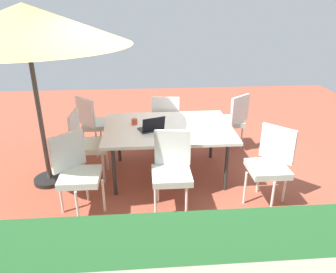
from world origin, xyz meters
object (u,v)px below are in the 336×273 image
chair_southwest (231,119)px  chair_northwest (270,163)px  chair_northeast (76,171)px  chair_north (172,168)px  chair_east (86,142)px  dining_table (168,130)px  patio_umbrella (25,25)px  laptop (152,127)px  chair_south (166,119)px  chair_southeast (94,122)px  cup (135,122)px

chair_southwest → chair_northwest: 1.58m
chair_northeast → chair_north: bearing=-43.9°
chair_east → dining_table: bearing=-88.9°
patio_umbrella → laptop: bearing=177.9°
chair_south → chair_southeast: same height
chair_southwest → cup: 1.75m
chair_east → patio_umbrella: bearing=104.5°
chair_east → chair_north: same height
chair_north → chair_southeast: 2.02m
laptop → dining_table: bearing=-170.1°
chair_east → chair_southwest: (-2.29, -0.76, 0.00)m
patio_umbrella → chair_southwest: size_ratio=2.58×
chair_east → chair_northeast: size_ratio=1.00×
chair_southwest → chair_northeast: 2.78m
cup → patio_umbrella: bearing=9.4°
patio_umbrella → chair_south: 2.52m
patio_umbrella → chair_north: patio_umbrella is taller
chair_northwest → chair_southeast: bearing=-168.9°
chair_south → chair_north: (0.06, 1.69, 0.00)m
chair_east → chair_northeast: same height
dining_table → chair_south: chair_south is taller
chair_south → chair_northwest: 2.01m
chair_east → chair_south: bearing=-52.7°
chair_northwest → dining_table: bearing=-167.5°
dining_table → chair_south: 0.87m
chair_north → laptop: (0.21, -0.70, 0.25)m
chair_north → chair_southeast: same height
dining_table → chair_southwest: chair_southwest is taller
chair_south → chair_northeast: size_ratio=1.00×
chair_southeast → chair_northeast: size_ratio=1.00×
chair_east → cup: bearing=-79.8°
dining_table → chair_southwest: (-1.13, -0.80, -0.16)m
chair_south → patio_umbrella: bearing=35.8°
dining_table → chair_southeast: 1.43m
chair_southwest → patio_umbrella: bearing=-21.2°
patio_umbrella → laptop: size_ratio=6.56×
chair_northwest → chair_northeast: (2.35, 0.02, 0.00)m
chair_east → chair_northwest: size_ratio=1.00×
chair_south → chair_east: bearing=42.1°
chair_east → chair_southeast: bearing=2.6°
laptop → patio_umbrella: bearing=-22.5°
chair_southwest → chair_east: bearing=-19.9°
chair_northeast → cup: (-0.67, -0.93, 0.25)m
chair_north → chair_east: bearing=149.9°
dining_table → chair_northeast: 1.41m
chair_north → cup: bearing=122.3°
chair_southwest → chair_southeast: bearing=-39.5°
dining_table → chair_northeast: size_ratio=1.82×
chair_south → chair_southwest: (-1.10, 0.06, 0.00)m
chair_east → laptop: 0.97m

